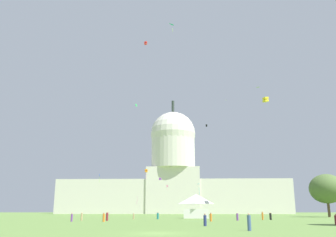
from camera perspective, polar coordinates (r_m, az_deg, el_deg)
ground_plane at (r=33.77m, az=-1.71°, el=-17.45°), size 800.00×800.00×0.00m
capitol_building at (r=233.21m, az=0.81°, el=-8.87°), size 143.57×28.75×72.62m
event_tent at (r=97.61m, az=4.39°, el=-13.41°), size 6.81×4.65×6.13m
tree_east_far at (r=126.94m, az=23.51°, el=-10.01°), size 12.46×12.73×13.18m
person_denim_front_left at (r=38.44m, az=12.54°, el=-15.57°), size 0.47×0.47×1.70m
person_orange_front_center at (r=84.67m, az=14.53°, el=-14.49°), size 0.52×0.52×1.80m
person_tan_back_right at (r=86.79m, az=-5.38°, el=-14.96°), size 0.47×0.47×1.44m
person_purple_back_center at (r=71.05m, az=-14.79°, el=-14.70°), size 0.46×0.46×1.57m
person_black_lawn_far_left at (r=83.72m, az=15.70°, el=-14.48°), size 0.55×0.55×1.65m
person_maroon_mid_center at (r=75.41m, az=-9.47°, el=-14.85°), size 0.54×0.54×1.76m
person_orange_near_tree_east at (r=70.58m, az=6.70°, el=-15.07°), size 0.59×0.59×1.58m
person_purple_near_tree_west at (r=77.03m, az=10.77°, el=-14.84°), size 0.58×0.58×1.58m
person_teal_lawn_far_right at (r=88.21m, az=-1.61°, el=-14.96°), size 0.54×0.54×1.61m
person_maroon_near_tent at (r=57.76m, az=24.77°, el=-14.17°), size 0.66×0.66×1.52m
person_tan_edge_east at (r=77.71m, az=-13.31°, el=-14.69°), size 0.39×0.39×1.62m
person_navy_back_left at (r=49.26m, az=5.80°, el=-15.52°), size 0.50×0.50×1.58m
person_orange_mid_right at (r=68.95m, az=-9.99°, el=-14.96°), size 0.56×0.56×1.63m
kite_blue_low at (r=141.28m, az=-10.64°, el=-8.78°), size 0.40×1.16×3.35m
kite_violet_low at (r=190.62m, az=-1.24°, el=-9.40°), size 1.24×1.23×1.05m
kite_pink_low at (r=198.46m, az=-0.12°, el=-10.54°), size 0.91×0.19×2.66m
kite_magenta_low at (r=211.43m, az=-4.75°, el=-12.30°), size 0.82×1.43×3.45m
kite_red_high at (r=124.55m, az=-3.51°, el=11.66°), size 1.04×1.00×1.11m
kite_lime_high at (r=145.78m, az=13.92°, el=4.60°), size 1.63×1.32×0.18m
kite_cyan_low at (r=133.44m, az=5.02°, el=-10.29°), size 1.31×1.90×4.01m
kite_turquoise_high at (r=114.51m, az=0.75°, el=14.33°), size 1.67×1.69×2.48m
kite_green_high at (r=133.17m, az=-4.98°, el=2.08°), size 0.74×0.85×1.10m
kite_orange_low at (r=127.00m, az=-3.41°, el=-8.15°), size 0.92×0.94×3.42m
kite_white_high at (r=188.65m, az=9.08°, el=2.75°), size 1.41×1.17×0.21m
kite_yellow_mid at (r=92.23m, az=14.97°, el=2.86°), size 1.52×1.50×1.34m
kite_black_mid at (r=146.86m, az=6.03°, el=-1.10°), size 0.63×0.90×1.06m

